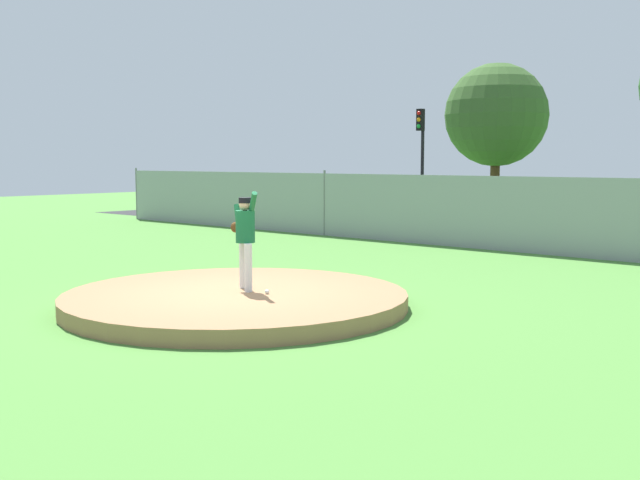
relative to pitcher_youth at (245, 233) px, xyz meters
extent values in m
plane|color=#4C8438|center=(0.03, 5.76, -1.21)|extent=(80.00, 80.00, 0.00)
cube|color=#2B2B2D|center=(0.03, 14.26, -1.21)|extent=(44.00, 7.00, 0.01)
cylinder|color=#99704C|center=(0.03, -0.24, -1.09)|extent=(5.65, 5.65, 0.26)
cylinder|color=silver|center=(-0.16, 0.10, -0.56)|extent=(0.13, 0.13, 0.80)
cylinder|color=silver|center=(0.18, -0.10, -0.56)|extent=(0.13, 0.13, 0.80)
cylinder|color=#145933|center=(0.01, 0.00, 0.11)|extent=(0.32, 0.32, 0.53)
cylinder|color=#145933|center=(0.19, 0.00, 0.48)|extent=(0.39, 0.28, 0.46)
cylinder|color=#145933|center=(-0.17, 0.00, 0.24)|extent=(0.29, 0.22, 0.46)
ellipsoid|color=#4C2D14|center=(-0.29, 0.05, 0.07)|extent=(0.20, 0.12, 0.18)
sphere|color=tan|center=(0.01, 0.00, 0.47)|extent=(0.20, 0.20, 0.20)
cylinder|color=black|center=(0.01, 0.00, 0.54)|extent=(0.21, 0.21, 0.09)
sphere|color=white|center=(0.55, -0.04, -0.92)|extent=(0.07, 0.07, 0.07)
cube|color=gray|center=(0.03, 9.76, -0.22)|extent=(34.36, 0.03, 2.00)
cylinder|color=slate|center=(-17.15, 9.76, -0.17)|extent=(0.07, 0.07, 2.10)
cylinder|color=slate|center=(-6.84, 9.76, -0.17)|extent=(0.07, 0.07, 2.10)
cube|color=#232328|center=(-6.61, 14.52, -0.53)|extent=(2.05, 4.14, 0.73)
cube|color=black|center=(-6.61, 14.52, 0.18)|extent=(1.77, 2.33, 0.70)
cylinder|color=black|center=(-6.51, 15.77, -0.89)|extent=(1.85, 0.78, 0.64)
cylinder|color=black|center=(-6.70, 13.28, -0.89)|extent=(1.85, 0.78, 0.64)
cube|color=tan|center=(-2.36, 14.05, -0.54)|extent=(1.84, 4.26, 0.72)
cube|color=black|center=(-2.36, 14.05, 0.11)|extent=(1.67, 2.35, 0.57)
cylinder|color=black|center=(-2.34, 15.36, -0.89)|extent=(1.84, 0.67, 0.64)
cylinder|color=black|center=(-2.38, 12.73, -0.89)|extent=(1.84, 0.67, 0.64)
cube|color=#B7BABF|center=(1.09, 14.64, -0.52)|extent=(1.78, 4.11, 0.75)
cube|color=black|center=(1.09, 14.64, 0.16)|extent=(1.63, 2.26, 0.61)
cylinder|color=black|center=(1.08, 13.37, -0.89)|extent=(1.82, 0.65, 0.64)
cube|color=slate|center=(-9.28, 14.55, -0.55)|extent=(1.74, 4.69, 0.69)
cube|color=black|center=(-9.28, 14.55, 0.11)|extent=(1.60, 2.58, 0.64)
cylinder|color=black|center=(-9.28, 16.00, -0.89)|extent=(1.79, 0.64, 0.64)
cylinder|color=black|center=(-9.28, 13.09, -0.89)|extent=(1.79, 0.64, 0.64)
cylinder|color=black|center=(-8.88, 18.30, 1.06)|extent=(0.14, 0.14, 4.54)
cube|color=black|center=(-8.88, 18.12, 2.87)|extent=(0.28, 0.24, 0.90)
sphere|color=red|center=(-8.88, 18.00, 3.14)|extent=(0.18, 0.18, 0.18)
sphere|color=orange|center=(-8.88, 18.00, 2.87)|extent=(0.18, 0.18, 0.18)
sphere|color=green|center=(-8.88, 18.00, 2.60)|extent=(0.18, 0.18, 0.18)
cylinder|color=#4C331E|center=(-8.40, 23.63, 0.20)|extent=(0.44, 0.44, 2.84)
sphere|color=#365826|center=(-8.40, 23.63, 3.30)|extent=(4.78, 4.78, 4.78)
camera|label=1|loc=(9.29, -8.54, 1.20)|focal=42.69mm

